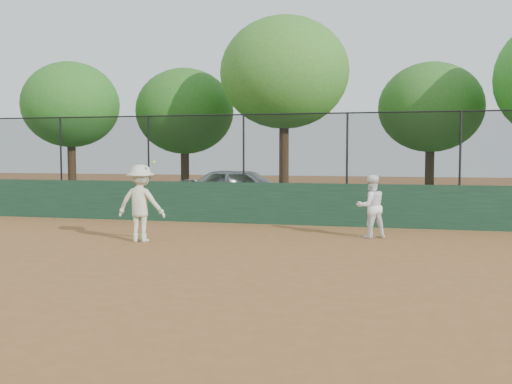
% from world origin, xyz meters
% --- Properties ---
extents(ground, '(80.00, 80.00, 0.00)m').
position_xyz_m(ground, '(0.00, 0.00, 0.00)').
color(ground, brown).
rests_on(ground, ground).
extents(back_wall, '(26.00, 0.20, 1.20)m').
position_xyz_m(back_wall, '(0.00, 6.00, 0.60)').
color(back_wall, '#1C3D27').
rests_on(back_wall, ground).
extents(grass_strip, '(36.00, 12.00, 0.01)m').
position_xyz_m(grass_strip, '(0.00, 12.00, 0.00)').
color(grass_strip, '#284F18').
rests_on(grass_strip, ground).
extents(parked_car, '(4.60, 1.94, 1.55)m').
position_xyz_m(parked_car, '(-1.35, 9.23, 0.78)').
color(parked_car, silver).
rests_on(parked_car, ground).
extents(player_second, '(0.93, 0.86, 1.54)m').
position_xyz_m(player_second, '(3.25, 3.97, 0.77)').
color(player_second, white).
rests_on(player_second, ground).
extents(player_main, '(1.17, 0.68, 1.90)m').
position_xyz_m(player_main, '(-1.94, 2.10, 0.90)').
color(player_main, beige).
rests_on(player_main, ground).
extents(fence_assembly, '(26.00, 0.06, 2.00)m').
position_xyz_m(fence_assembly, '(-0.03, 6.00, 2.24)').
color(fence_assembly, black).
rests_on(fence_assembly, back_wall).
extents(tree_0, '(4.19, 3.81, 5.91)m').
position_xyz_m(tree_0, '(-9.65, 11.74, 4.09)').
color(tree_0, '#442918').
rests_on(tree_0, ground).
extents(tree_1, '(4.23, 3.84, 5.66)m').
position_xyz_m(tree_1, '(-4.97, 12.98, 3.82)').
color(tree_1, '#3F2716').
rests_on(tree_1, ground).
extents(tree_2, '(4.78, 4.34, 7.08)m').
position_xyz_m(tree_2, '(-0.21, 10.76, 5.00)').
color(tree_2, '#402A17').
rests_on(tree_2, ground).
extents(tree_3, '(4.01, 3.64, 5.55)m').
position_xyz_m(tree_3, '(5.12, 13.00, 3.80)').
color(tree_3, '#3E2614').
rests_on(tree_3, ground).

